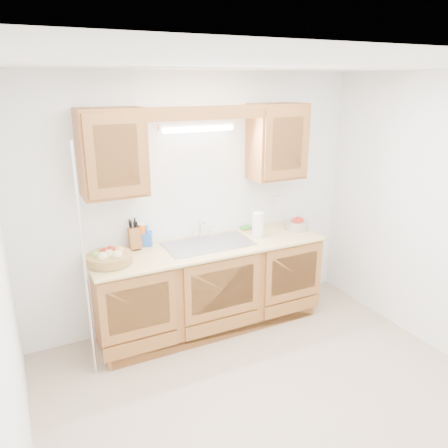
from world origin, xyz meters
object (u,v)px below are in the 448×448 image
paper_towel (258,224)px  knife_block (134,238)px  apple_bowl (297,224)px  fruit_basket (109,257)px

paper_towel → knife_block: bearing=170.5°
knife_block → apple_bowl: size_ratio=0.97×
fruit_basket → paper_towel: size_ratio=1.78×
paper_towel → apple_bowl: size_ratio=0.97×
knife_block → apple_bowl: 1.71m
fruit_basket → apple_bowl: apple_bowl is taller
paper_towel → apple_bowl: (0.48, -0.01, -0.06)m
apple_bowl → paper_towel: bearing=178.9°
knife_block → apple_bowl: bearing=-3.2°
paper_towel → apple_bowl: bearing=-1.1°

